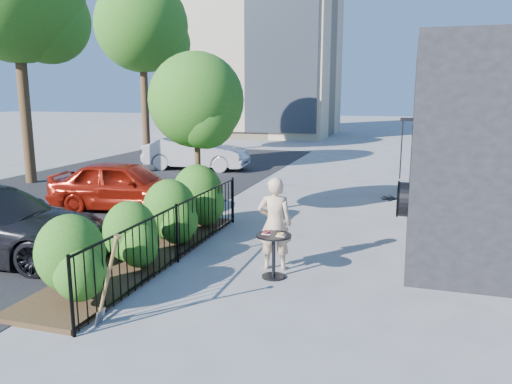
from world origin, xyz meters
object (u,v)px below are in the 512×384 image
(street_tree_near, at_px, (16,2))
(car_red, at_px, (125,185))
(patio_tree, at_px, (198,106))
(cafe_table, at_px, (274,248))
(shovel, at_px, (106,285))
(woman, at_px, (275,224))
(street_tree_far, at_px, (143,31))
(car_silver, at_px, (196,152))

(street_tree_near, height_order, car_red, street_tree_near)
(patio_tree, distance_m, car_red, 3.27)
(cafe_table, distance_m, shovel, 2.89)
(street_tree_near, xyz_separation_m, woman, (10.23, -5.77, -5.09))
(cafe_table, height_order, woman, woman)
(street_tree_far, bearing_deg, street_tree_near, -90.00)
(street_tree_far, distance_m, cafe_table, 18.36)
(street_tree_near, bearing_deg, street_tree_far, 90.00)
(car_red, bearing_deg, street_tree_far, 18.60)
(patio_tree, xyz_separation_m, car_silver, (-3.54, 7.74, -2.07))
(patio_tree, bearing_deg, car_red, 165.83)
(patio_tree, distance_m, car_silver, 8.76)
(car_silver, bearing_deg, shovel, -165.32)
(car_red, bearing_deg, cafe_table, -133.28)
(cafe_table, bearing_deg, car_red, 144.57)
(street_tree_near, relative_size, shovel, 6.29)
(car_silver, bearing_deg, cafe_table, -154.47)
(woman, relative_size, car_red, 0.42)
(shovel, bearing_deg, street_tree_near, 135.42)
(car_red, distance_m, car_silver, 7.21)
(street_tree_far, xyz_separation_m, woman, (10.23, -13.77, -5.09))
(street_tree_near, bearing_deg, woman, -29.42)
(woman, bearing_deg, car_silver, -68.95)
(patio_tree, bearing_deg, woman, -45.47)
(street_tree_near, relative_size, car_red, 2.13)
(street_tree_near, bearing_deg, car_silver, 47.48)
(woman, xyz_separation_m, shovel, (-1.54, -2.79, -0.25))
(patio_tree, bearing_deg, shovel, -79.61)
(patio_tree, distance_m, shovel, 5.87)
(street_tree_near, height_order, woman, street_tree_near)
(patio_tree, distance_m, woman, 4.09)
(car_silver, bearing_deg, patio_tree, -159.78)
(street_tree_near, height_order, street_tree_far, same)
(car_silver, bearing_deg, street_tree_far, 45.81)
(cafe_table, distance_m, car_silver, 12.37)
(street_tree_near, xyz_separation_m, cafe_table, (10.32, -6.18, -5.40))
(street_tree_near, relative_size, cafe_table, 10.37)
(street_tree_near, bearing_deg, shovel, -44.58)
(street_tree_far, height_order, shovel, street_tree_far)
(cafe_table, bearing_deg, patio_tree, 131.33)
(patio_tree, xyz_separation_m, street_tree_far, (-7.70, 11.20, 3.15))
(street_tree_near, distance_m, woman, 12.80)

